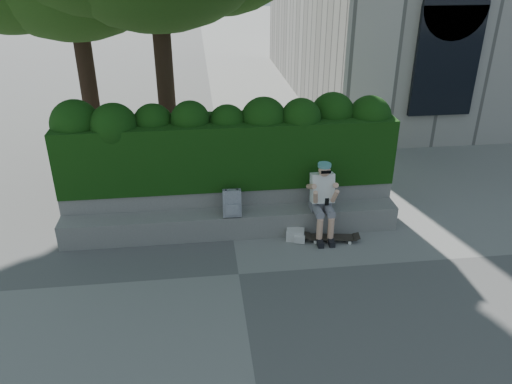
{
  "coord_description": "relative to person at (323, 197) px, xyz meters",
  "views": [
    {
      "loc": [
        -0.52,
        -6.54,
        4.69
      ],
      "look_at": [
        0.4,
        1.0,
        0.95
      ],
      "focal_mm": 35.0,
      "sensor_mm": 36.0,
      "label": 1
    }
  ],
  "objects": [
    {
      "name": "hedge",
      "position": [
        -1.59,
        0.88,
        0.6
      ],
      "size": [
        6.0,
        1.0,
        1.2
      ],
      "primitive_type": "cube",
      "color": "black",
      "rests_on": "planter_wall"
    },
    {
      "name": "planter_wall",
      "position": [
        -1.59,
        0.66,
        -0.38
      ],
      "size": [
        6.0,
        0.5,
        0.75
      ],
      "primitive_type": "cube",
      "color": "gray",
      "rests_on": "ground"
    },
    {
      "name": "person",
      "position": [
        0.0,
        0.0,
        0.0
      ],
      "size": [
        0.4,
        0.76,
        1.38
      ],
      "color": "slate",
      "rests_on": "ground"
    },
    {
      "name": "backpack_plaid",
      "position": [
        -1.59,
        0.08,
        -0.07
      ],
      "size": [
        0.33,
        0.19,
        0.47
      ],
      "primitive_type": "cube",
      "rotation": [
        0.0,
        0.0,
        -0.04
      ],
      "color": "#A1A1A6",
      "rests_on": "bench_ledge"
    },
    {
      "name": "ground",
      "position": [
        -1.59,
        -1.07,
        -0.75
      ],
      "size": [
        80.0,
        80.0,
        0.0
      ],
      "primitive_type": "plane",
      "color": "slate",
      "rests_on": "ground"
    },
    {
      "name": "skateboard",
      "position": [
        0.14,
        -0.28,
        -0.68
      ],
      "size": [
        0.88,
        0.34,
        0.09
      ],
      "rotation": [
        0.0,
        0.0,
        -0.14
      ],
      "color": "black",
      "rests_on": "ground"
    },
    {
      "name": "backpack_ground",
      "position": [
        -0.49,
        -0.14,
        -0.65
      ],
      "size": [
        0.36,
        0.29,
        0.2
      ],
      "primitive_type": "cube",
      "rotation": [
        0.0,
        0.0,
        -0.27
      ],
      "color": "beige",
      "rests_on": "ground"
    },
    {
      "name": "bench_ledge",
      "position": [
        -1.59,
        0.18,
        -0.53
      ],
      "size": [
        6.0,
        0.45,
        0.45
      ],
      "primitive_type": "cube",
      "color": "gray",
      "rests_on": "ground"
    }
  ]
}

